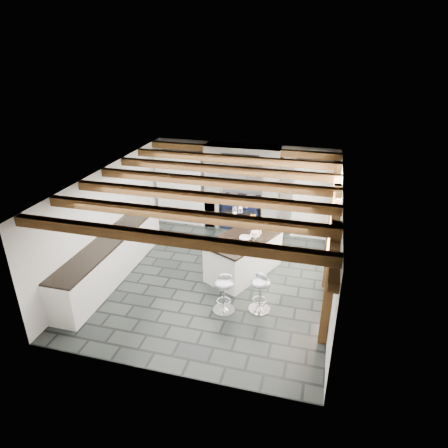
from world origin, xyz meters
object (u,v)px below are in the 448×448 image
(range_cooker, at_px, (242,211))
(kitchen_island, at_px, (244,254))
(bar_stool_near, at_px, (260,288))
(bar_stool_far, at_px, (224,289))

(range_cooker, relative_size, kitchen_island, 0.48)
(range_cooker, relative_size, bar_stool_near, 1.26)
(bar_stool_far, bearing_deg, kitchen_island, 66.17)
(bar_stool_near, bearing_deg, bar_stool_far, -140.11)
(kitchen_island, relative_size, bar_stool_far, 2.61)
(kitchen_island, xyz_separation_m, bar_stool_near, (0.60, -1.27, 0.03))
(bar_stool_far, bearing_deg, bar_stool_near, -4.02)
(range_cooker, relative_size, bar_stool_far, 1.26)
(kitchen_island, bearing_deg, bar_stool_near, -39.78)
(kitchen_island, bearing_deg, bar_stool_far, -68.11)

